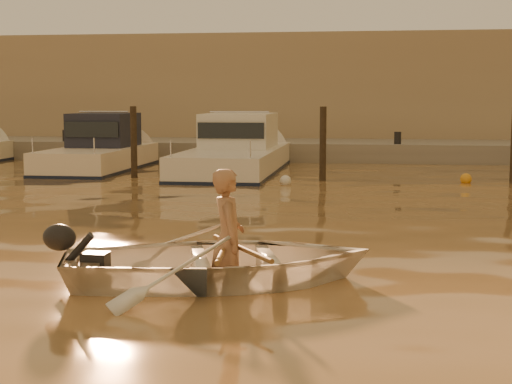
% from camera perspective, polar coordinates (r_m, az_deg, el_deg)
% --- Properties ---
extents(ground_plane, '(160.00, 160.00, 0.00)m').
position_cam_1_polar(ground_plane, '(7.84, 0.08, -9.62)').
color(ground_plane, olive).
rests_on(ground_plane, ground).
extents(dinghy, '(4.34, 3.62, 0.78)m').
position_cam_1_polar(dinghy, '(9.52, -2.63, -5.01)').
color(dinghy, silver).
rests_on(dinghy, ground_plane).
extents(person, '(0.56, 0.70, 1.68)m').
position_cam_1_polar(person, '(9.48, -2.03, -3.38)').
color(person, '#9D6E4E').
rests_on(person, dinghy).
extents(outboard_motor, '(0.98, 0.64, 0.70)m').
position_cam_1_polar(outboard_motor, '(9.50, -11.71, -5.10)').
color(outboard_motor, black).
rests_on(outboard_motor, dinghy).
extents(oar_port, '(1.05, 1.88, 0.13)m').
position_cam_1_polar(oar_port, '(9.52, -1.13, -4.08)').
color(oar_port, brown).
rests_on(oar_port, dinghy).
extents(oar_starboard, '(0.29, 2.09, 0.13)m').
position_cam_1_polar(oar_starboard, '(9.50, -2.33, -4.11)').
color(oar_starboard, brown).
rests_on(oar_starboard, dinghy).
extents(moored_boat_1, '(2.24, 6.66, 1.75)m').
position_cam_1_polar(moored_boat_1, '(24.96, -11.40, 3.03)').
color(moored_boat_1, '#F1DEC9').
rests_on(moored_boat_1, ground_plane).
extents(moored_boat_2, '(2.60, 8.60, 1.75)m').
position_cam_1_polar(moored_boat_2, '(23.85, -1.53, 2.99)').
color(moored_boat_2, silver).
rests_on(moored_boat_2, ground_plane).
extents(piling_1, '(0.18, 0.18, 2.20)m').
position_cam_1_polar(piling_1, '(22.28, -8.88, 3.35)').
color(piling_1, '#2D2319').
rests_on(piling_1, ground_plane).
extents(piling_2, '(0.18, 0.18, 2.20)m').
position_cam_1_polar(piling_2, '(21.32, 4.88, 3.26)').
color(piling_2, '#2D2319').
rests_on(piling_2, ground_plane).
extents(fender_b, '(0.30, 0.30, 0.30)m').
position_cam_1_polar(fender_b, '(22.50, -11.74, 1.28)').
color(fender_b, '#DF531A').
rests_on(fender_b, ground_plane).
extents(fender_c, '(0.30, 0.30, 0.30)m').
position_cam_1_polar(fender_c, '(20.24, 2.16, 0.81)').
color(fender_c, silver).
rests_on(fender_c, ground_plane).
extents(fender_d, '(0.30, 0.30, 0.30)m').
position_cam_1_polar(fender_d, '(21.44, 15.02, 0.92)').
color(fender_d, orange).
rests_on(fender_d, ground_plane).
extents(quay, '(52.00, 4.00, 1.00)m').
position_cam_1_polar(quay, '(29.04, 6.19, 2.70)').
color(quay, gray).
rests_on(quay, ground_plane).
extents(waterfront_building, '(46.00, 7.00, 4.80)m').
position_cam_1_polar(waterfront_building, '(34.46, 6.59, 7.09)').
color(waterfront_building, '#9E8466').
rests_on(waterfront_building, quay).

